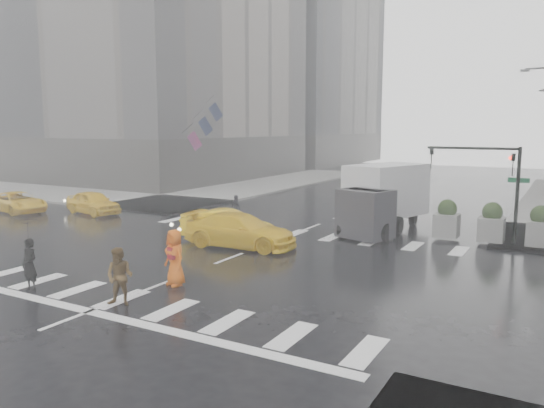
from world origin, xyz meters
The scene contains 20 objects.
ground centered at (0.00, 0.00, 0.00)m, with size 120.00×120.00×0.00m, color black.
sidewalk_nw centered at (-19.50, 17.50, 0.07)m, with size 35.00×35.00×0.15m, color gray.
building_nw centered at (-29.00, 27.00, 17.25)m, with size 26.05×26.05×38.00m.
building_nw_far centered at (-29.00, 56.00, 20.19)m, with size 26.05×26.05×44.00m.
road_markings centered at (0.00, 0.00, 0.01)m, with size 18.00×48.00×0.01m, color silver, non-canonical shape.
traffic_signal_pole centered at (9.01, 8.01, 3.22)m, with size 4.45×0.42×4.50m.
planter_west centered at (7.00, 8.20, 0.98)m, with size 1.10×1.10×1.80m.
planter_mid centered at (9.00, 8.20, 0.98)m, with size 1.10×1.10×1.80m.
planter_east centered at (11.00, 8.20, 0.98)m, with size 1.10×1.10×1.80m.
flag_cluster centered at (-15.08, 18.50, 5.64)m, with size 2.87×3.06×4.69m.
pedestrian_black centered at (-3.30, -6.80, 1.59)m, with size 0.97×0.99×2.43m.
pedestrian_brown centered at (0.38, -6.42, 0.89)m, with size 0.86×0.67×1.78m, color #4E381C.
pedestrian_orange centered at (0.49, -4.00, 0.97)m, with size 1.10×0.91×1.94m.
pedestrian_far_a centered at (-4.58, 7.51, 0.76)m, with size 0.89×0.54×1.52m, color black.
pedestrian_far_b centered at (3.27, 9.19, 0.78)m, with size 1.01×0.56×1.57m, color black.
taxi_front centered at (-13.71, 5.24, 0.72)m, with size 1.70×4.22×1.44m, color yellow.
taxi_mid centered at (-1.95, 2.72, 0.73)m, with size 1.55×4.45×1.47m, color yellow.
taxi_rear centered at (-0.74, 2.00, 0.75)m, with size 2.12×4.59×1.51m, color yellow.
taxi_far centered at (-18.43, 3.35, 0.65)m, with size 2.14×4.11×1.29m, color yellow.
box_truck centered at (3.58, 8.68, 1.82)m, with size 2.41×6.43×3.41m.
Camera 1 is at (11.98, -17.63, 5.34)m, focal length 35.00 mm.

